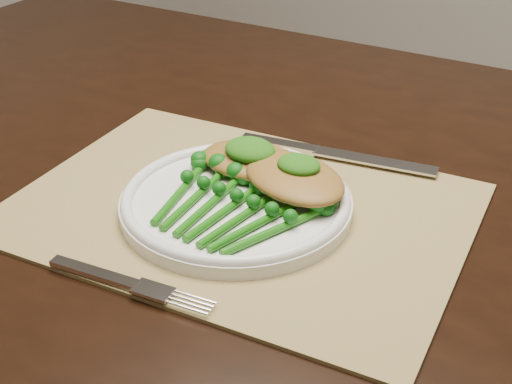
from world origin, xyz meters
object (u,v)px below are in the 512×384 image
Objects in this scene: placemat at (240,209)px; chicken_fillet_left at (252,160)px; broccolini_bundle at (226,210)px; dinner_plate at (236,201)px.

placemat is 3.91× the size of chicken_fillet_left.
broccolini_bundle reaches higher than placemat.
placemat is 1.92× the size of dinner_plate.
broccolini_bundle is at bearing -73.20° from dinner_plate.
chicken_fillet_left reaches higher than broccolini_bundle.
broccolini_bundle is (0.01, -0.03, 0.01)m from dinner_plate.
broccolini_bundle is (0.01, -0.04, 0.02)m from placemat.
placemat is 2.80× the size of broccolini_bundle.
dinner_plate is 2.03× the size of chicken_fillet_left.
chicken_fillet_left is (-0.02, 0.05, 0.03)m from placemat.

